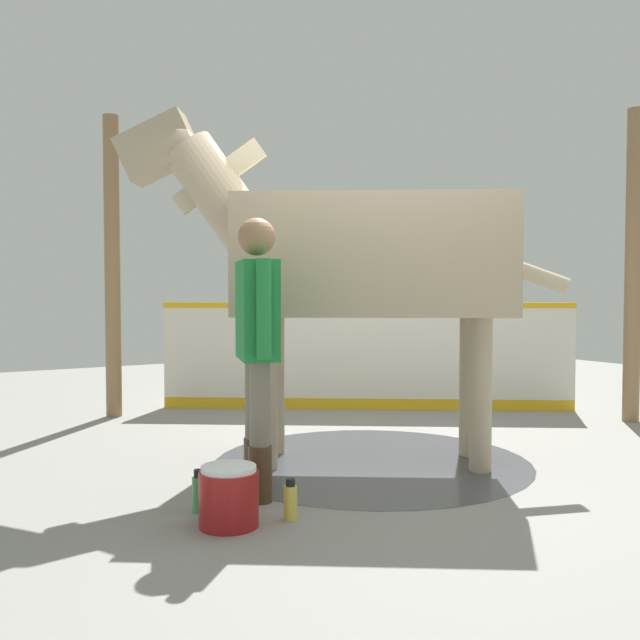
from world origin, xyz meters
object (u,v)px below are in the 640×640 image
(horse, at_px, (355,257))
(bottle_spray, at_px, (198,492))
(bottle_shampoo, at_px, (290,501))
(handler, at_px, (257,335))
(wash_bucket, at_px, (229,496))

(horse, relative_size, bottle_spray, 11.73)
(bottle_shampoo, xyz_separation_m, bottle_spray, (-0.41, -0.40, 0.01))
(horse, relative_size, handler, 1.68)
(horse, xyz_separation_m, handler, (0.43, -1.03, -0.53))
(handler, relative_size, wash_bucket, 5.21)
(handler, bearing_deg, bottle_spray, -149.08)
(wash_bucket, height_order, bottle_shampoo, wash_bucket)
(handler, height_order, bottle_spray, handler)
(bottle_spray, bearing_deg, wash_bucket, 9.36)
(handler, distance_m, bottle_spray, 1.01)
(horse, relative_size, wash_bucket, 8.73)
(wash_bucket, bearing_deg, horse, 121.07)
(handler, bearing_deg, wash_bucket, -113.72)
(bottle_shampoo, bearing_deg, wash_bucket, -103.03)
(handler, relative_size, bottle_shampoo, 7.45)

